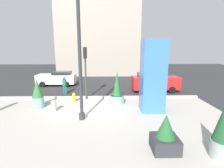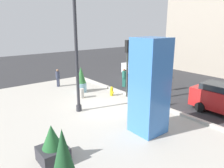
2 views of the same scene
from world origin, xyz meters
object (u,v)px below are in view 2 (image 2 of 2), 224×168
at_px(potted_plant_mid_plaza, 64,167).
at_px(traffic_light_far_side, 127,59).
at_px(potted_plant_near_right, 81,80).
at_px(pedestrian_on_sidewalk, 124,77).
at_px(lamp_post, 77,56).
at_px(fire_hydrant, 112,91).
at_px(concrete_bollard, 81,93).
at_px(potted_plant_near_left, 52,146).
at_px(pedestrian_crossing, 58,77).
at_px(potted_plant_curbside, 139,97).
at_px(art_pillar_blue, 150,87).
at_px(car_curb_west, 141,69).

relative_size(potted_plant_mid_plaza, traffic_light_far_side, 0.58).
relative_size(potted_plant_near_right, pedestrian_on_sidewalk, 1.28).
bearing_deg(lamp_post, fire_hydrant, 107.52).
distance_m(fire_hydrant, concrete_bollard, 2.37).
distance_m(lamp_post, fire_hydrant, 4.98).
xyz_separation_m(lamp_post, potted_plant_near_left, (4.03, -3.51, -2.91)).
height_order(concrete_bollard, traffic_light_far_side, traffic_light_far_side).
xyz_separation_m(traffic_light_far_side, pedestrian_crossing, (-5.95, -2.99, -2.05)).
bearing_deg(lamp_post, potted_plant_near_right, 147.09).
bearing_deg(potted_plant_near_left, potted_plant_curbside, 104.42).
bearing_deg(fire_hydrant, art_pillar_blue, -20.21).
bearing_deg(potted_plant_near_left, pedestrian_crossing, 154.26).
bearing_deg(pedestrian_crossing, fire_hydrant, 23.52).
bearing_deg(pedestrian_on_sidewalk, car_curb_west, 114.13).
bearing_deg(traffic_light_far_side, art_pillar_blue, -30.93).
height_order(concrete_bollard, car_curb_west, car_curb_west).
bearing_deg(art_pillar_blue, concrete_bollard, -179.76).
bearing_deg(lamp_post, concrete_bollard, 145.70).
distance_m(lamp_post, potted_plant_mid_plaza, 7.75).
height_order(concrete_bollard, pedestrian_crossing, pedestrian_crossing).
relative_size(potted_plant_curbside, fire_hydrant, 3.37).
relative_size(lamp_post, potted_plant_mid_plaza, 2.94).
bearing_deg(lamp_post, car_curb_west, 112.83).
distance_m(art_pillar_blue, potted_plant_near_left, 5.32).
bearing_deg(art_pillar_blue, potted_plant_near_right, 174.55).
relative_size(potted_plant_curbside, pedestrian_crossing, 1.57).
bearing_deg(concrete_bollard, art_pillar_blue, 0.24).
relative_size(car_curb_west, pedestrian_on_sidewalk, 2.59).
height_order(potted_plant_near_right, concrete_bollard, potted_plant_near_right).
height_order(potted_plant_mid_plaza, potted_plant_curbside, potted_plant_curbside).
bearing_deg(potted_plant_near_right, pedestrian_on_sidewalk, 74.68).
distance_m(potted_plant_mid_plaza, concrete_bollard, 9.98).
xyz_separation_m(art_pillar_blue, fire_hydrant, (-5.78, 2.13, -2.07)).
distance_m(lamp_post, art_pillar_blue, 5.01).
distance_m(art_pillar_blue, pedestrian_crossing, 10.94).
height_order(potted_plant_mid_plaza, pedestrian_crossing, potted_plant_mid_plaza).
xyz_separation_m(potted_plant_mid_plaza, potted_plant_curbside, (-3.86, 7.15, -0.26)).
xyz_separation_m(potted_plant_near_left, pedestrian_on_sidewalk, (-6.47, 9.57, 0.23)).
distance_m(potted_plant_mid_plaza, fire_hydrant, 10.60).
relative_size(concrete_bollard, pedestrian_on_sidewalk, 0.45).
xyz_separation_m(potted_plant_mid_plaza, pedestrian_on_sidewalk, (-8.62, 10.08, -0.28)).
bearing_deg(pedestrian_on_sidewalk, fire_hydrant, -61.93).
relative_size(potted_plant_mid_plaza, car_curb_west, 0.58).
bearing_deg(potted_plant_curbside, pedestrian_crossing, -168.59).
relative_size(potted_plant_curbside, car_curb_west, 0.59).
bearing_deg(potted_plant_near_right, potted_plant_near_left, -37.52).
bearing_deg(pedestrian_crossing, car_curb_west, 76.85).
bearing_deg(traffic_light_far_side, concrete_bollard, -122.66).
bearing_deg(potted_plant_mid_plaza, traffic_light_far_side, 127.28).
bearing_deg(potted_plant_mid_plaza, potted_plant_near_right, 147.00).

